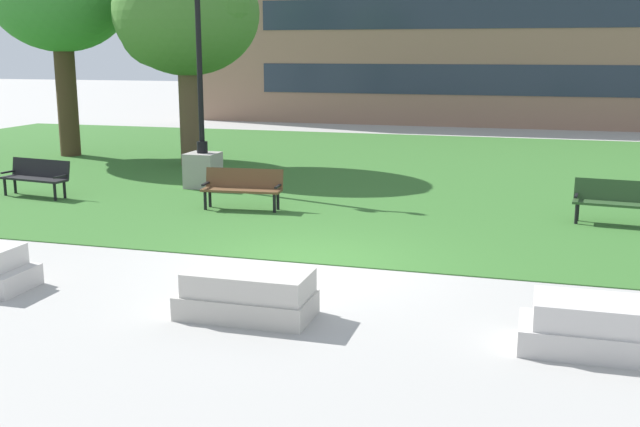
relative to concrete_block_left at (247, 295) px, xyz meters
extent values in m
plane|color=#A3A09B|center=(0.02, 2.67, -0.31)|extent=(140.00, 140.00, 0.00)
cube|color=#336628|center=(0.02, 12.67, -0.30)|extent=(40.00, 20.00, 0.02)
cube|color=#B2ADA3|center=(-0.02, 0.00, -0.15)|extent=(1.80, 0.90, 0.32)
cube|color=#BBB6AB|center=(0.02, 0.00, 0.17)|extent=(1.66, 0.83, 0.32)
cube|color=#BCB7B2|center=(4.44, 0.02, -0.15)|extent=(1.80, 0.90, 0.32)
cube|color=beige|center=(4.52, 0.02, 0.17)|extent=(1.66, 0.83, 0.32)
cube|color=#284723|center=(5.32, 7.05, 0.15)|extent=(1.84, 0.62, 0.05)
cube|color=#284723|center=(5.35, 7.30, 0.38)|extent=(1.80, 0.31, 0.46)
cube|color=black|center=(4.49, 7.14, 0.27)|extent=(0.10, 0.40, 0.04)
cylinder|color=black|center=(4.51, 6.98, -0.08)|extent=(0.07, 0.07, 0.41)
cylinder|color=black|center=(4.54, 7.30, -0.08)|extent=(0.07, 0.07, 0.41)
cube|color=black|center=(-8.08, 6.38, 0.15)|extent=(1.84, 0.69, 0.05)
cube|color=black|center=(-8.04, 6.63, 0.38)|extent=(1.80, 0.38, 0.46)
cube|color=black|center=(-8.91, 6.50, 0.27)|extent=(0.12, 0.40, 0.04)
cube|color=black|center=(-7.24, 6.26, 0.27)|extent=(0.12, 0.40, 0.04)
cylinder|color=black|center=(-8.89, 6.34, -0.08)|extent=(0.07, 0.07, 0.41)
cylinder|color=black|center=(-7.31, 6.11, -0.08)|extent=(0.07, 0.07, 0.41)
cylinder|color=black|center=(-8.84, 6.65, -0.08)|extent=(0.07, 0.07, 0.41)
cylinder|color=black|center=(-7.26, 6.42, -0.08)|extent=(0.07, 0.07, 0.41)
cube|color=brown|center=(-2.65, 6.37, 0.15)|extent=(1.83, 0.60, 0.05)
cube|color=brown|center=(-2.67, 6.62, 0.38)|extent=(1.80, 0.28, 0.46)
cube|color=black|center=(-3.49, 6.30, 0.27)|extent=(0.09, 0.40, 0.04)
cube|color=black|center=(-1.81, 6.45, 0.27)|extent=(0.09, 0.40, 0.04)
cylinder|color=black|center=(-3.43, 6.14, -0.08)|extent=(0.07, 0.07, 0.41)
cylinder|color=black|center=(-1.84, 6.28, -0.08)|extent=(0.07, 0.07, 0.41)
cylinder|color=black|center=(-3.46, 6.46, -0.08)|extent=(0.07, 0.07, 0.41)
cylinder|color=black|center=(-1.87, 6.60, -0.08)|extent=(0.07, 0.07, 0.41)
cube|color=gray|center=(-4.68, 8.75, 0.16)|extent=(0.80, 0.80, 0.90)
cylinder|color=black|center=(-4.68, 8.75, 0.76)|extent=(0.28, 0.28, 0.30)
cylinder|color=black|center=(-4.68, 8.75, 2.61)|extent=(0.14, 0.14, 3.99)
cylinder|color=brown|center=(-6.67, 12.22, 1.41)|extent=(0.66, 0.66, 3.40)
ellipsoid|color=#42752D|center=(-6.67, 12.22, 4.32)|extent=(4.38, 4.38, 3.72)
sphere|color=#42752D|center=(-7.87, 12.66, 3.88)|extent=(2.41, 2.41, 2.41)
sphere|color=#42752D|center=(-5.58, 11.78, 4.54)|extent=(2.19, 2.19, 2.19)
cylinder|color=#42301E|center=(-11.61, 13.09, 1.79)|extent=(0.67, 0.67, 4.15)
sphere|color=#387F33|center=(-12.89, 13.56, 4.67)|extent=(2.56, 2.56, 2.56)
cube|color=#8E6B56|center=(0.99, 27.17, 4.80)|extent=(28.14, 1.00, 10.21)
cube|color=#232D3D|center=(0.99, 26.65, 1.89)|extent=(21.10, 0.03, 1.40)
cube|color=#232D3D|center=(0.99, 26.65, 4.89)|extent=(21.10, 0.03, 1.40)
camera|label=1|loc=(3.59, -8.94, 3.21)|focal=42.00mm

